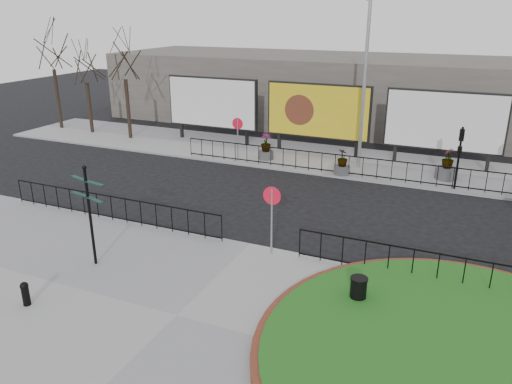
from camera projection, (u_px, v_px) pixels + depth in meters
The scene contains 25 objects.
ground at pixel (250, 246), 18.30m from camera, with size 90.00×90.00×0.00m, color black.
pavement_near at pixel (177, 317), 13.98m from camera, with size 30.00×10.00×0.12m, color gray.
pavement_far at pixel (336, 160), 28.61m from camera, with size 44.00×6.00×0.12m, color gray.
brick_edge at pixel (466, 362), 11.96m from camera, with size 10.40×10.40×0.18m, color brown.
grass_lawn at pixel (466, 361), 11.95m from camera, with size 10.00×10.00×0.22m, color #194B14.
railing_near_left at pixel (111, 208), 20.08m from camera, with size 10.00×0.10×1.10m, color black, non-canonical shape.
railing_near_right at pixel (438, 268), 15.36m from camera, with size 9.00×0.10×1.10m, color black, non-canonical shape.
railing_far at pixel (342, 165), 25.70m from camera, with size 18.00×0.10×1.10m, color black, non-canonical shape.
speed_sign_far at pixel (238, 130), 27.63m from camera, with size 0.64×0.07×2.47m.
speed_sign_near at pixel (272, 205), 16.93m from camera, with size 0.64×0.07×2.47m.
billboard_left at pixel (212, 103), 31.78m from camera, with size 6.20×0.31×4.10m.
billboard_mid at pixel (318, 111), 29.14m from camera, with size 6.20×0.31×4.10m.
billboard_right at pixel (444, 121), 26.50m from camera, with size 6.20×0.31×4.10m.
lamp_post at pixel (365, 79), 25.55m from camera, with size 0.74×0.18×9.23m.
signal_pole_a at pixel (460, 149), 23.17m from camera, with size 0.22×0.26×3.00m.
tree_left at pixel (126, 85), 32.24m from camera, with size 2.00×2.00×7.00m, color #2D2119, non-canonical shape.
tree_mid at pixel (87, 87), 33.96m from camera, with size 2.00×2.00×6.20m, color #2D2119, non-canonical shape.
tree_far at pixel (55, 75), 35.04m from camera, with size 2.00×2.00×7.50m, color #2D2119, non-canonical shape.
building_backdrop at pixel (374, 93), 36.37m from camera, with size 40.00×10.00×5.00m, color #5F5A53.
fingerpost_sign at pixel (89, 206), 16.11m from camera, with size 1.61×0.64×3.46m.
bollard at pixel (25, 293), 14.32m from camera, with size 0.24×0.24×0.74m.
litter_bin at pixel (358, 291), 14.38m from camera, with size 0.51×0.51×0.84m.
planter_a at pixel (266, 149), 28.46m from camera, with size 0.88×0.88×1.49m.
planter_b at pixel (342, 164), 25.82m from camera, with size 0.84×0.84×1.36m.
planter_c at pixel (447, 168), 25.11m from camera, with size 1.10×1.10×1.60m.
Camera 1 is at (6.83, -15.03, 8.15)m, focal length 35.00 mm.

